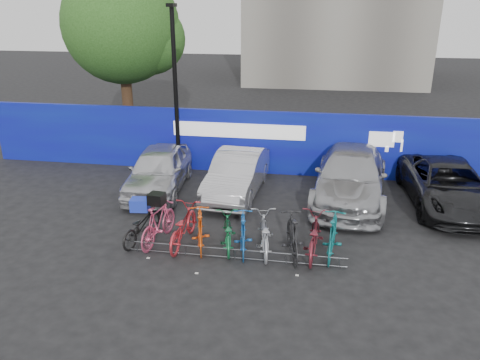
% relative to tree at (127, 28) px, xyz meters
% --- Properties ---
extents(ground, '(100.00, 100.00, 0.00)m').
position_rel_tree_xyz_m(ground, '(6.77, -10.06, -5.07)').
color(ground, black).
rests_on(ground, ground).
extents(hoarding, '(22.00, 0.18, 2.40)m').
position_rel_tree_xyz_m(hoarding, '(6.78, -4.06, -3.86)').
color(hoarding, '#0D0B9C').
rests_on(hoarding, ground).
extents(tree, '(5.40, 5.20, 7.80)m').
position_rel_tree_xyz_m(tree, '(0.00, 0.00, 0.00)').
color(tree, '#382314').
rests_on(tree, ground).
extents(lamppost, '(0.25, 0.50, 6.11)m').
position_rel_tree_xyz_m(lamppost, '(3.57, -4.66, -1.80)').
color(lamppost, black).
rests_on(lamppost, ground).
extents(bike_rack, '(5.60, 0.03, 0.30)m').
position_rel_tree_xyz_m(bike_rack, '(6.77, -10.66, -4.91)').
color(bike_rack, '#595B60').
rests_on(bike_rack, ground).
extents(car_0, '(2.14, 4.55, 1.51)m').
position_rel_tree_xyz_m(car_0, '(3.37, -6.40, -4.32)').
color(car_0, silver).
rests_on(car_0, ground).
extents(car_1, '(1.80, 4.41, 1.42)m').
position_rel_tree_xyz_m(car_1, '(6.09, -6.29, -4.36)').
color(car_1, '#ADACB1').
rests_on(car_1, ground).
extents(car_2, '(2.85, 5.76, 1.61)m').
position_rel_tree_xyz_m(car_2, '(9.85, -6.10, -4.26)').
color(car_2, '#A2A3A7').
rests_on(car_2, ground).
extents(car_3, '(2.56, 5.17, 1.41)m').
position_rel_tree_xyz_m(car_3, '(12.86, -6.21, -4.36)').
color(car_3, black).
rests_on(car_3, ground).
extents(bike_0, '(1.00, 1.84, 0.91)m').
position_rel_tree_xyz_m(bike_0, '(4.10, -10.08, -4.61)').
color(bike_0, black).
rests_on(bike_0, ground).
extents(bike_1, '(0.84, 1.95, 1.13)m').
position_rel_tree_xyz_m(bike_1, '(4.58, -10.07, -4.50)').
color(bike_1, '#D0476E').
rests_on(bike_1, ground).
extents(bike_2, '(0.81, 2.03, 1.05)m').
position_rel_tree_xyz_m(bike_2, '(5.26, -10.06, -4.54)').
color(bike_2, '#B8262F').
rests_on(bike_2, ground).
extents(bike_3, '(0.92, 1.84, 1.06)m').
position_rel_tree_xyz_m(bike_3, '(5.77, -10.17, -4.54)').
color(bike_3, '#E64E11').
rests_on(bike_3, ground).
extents(bike_4, '(0.95, 1.80, 0.90)m').
position_rel_tree_xyz_m(bike_4, '(6.47, -10.06, -4.62)').
color(bike_4, '#15723C').
rests_on(bike_4, ground).
extents(bike_5, '(0.78, 1.82, 1.06)m').
position_rel_tree_xyz_m(bike_5, '(6.91, -10.19, -4.54)').
color(bike_5, '#1A59A9').
rests_on(bike_5, ground).
extents(bike_6, '(0.98, 1.99, 1.00)m').
position_rel_tree_xyz_m(bike_6, '(7.44, -10.09, -4.57)').
color(bike_6, '#AAACB3').
rests_on(bike_6, ground).
extents(bike_7, '(0.88, 1.94, 1.13)m').
position_rel_tree_xyz_m(bike_7, '(8.19, -10.21, -4.50)').
color(bike_7, '#242426').
rests_on(bike_7, ground).
extents(bike_8, '(0.81, 2.03, 1.05)m').
position_rel_tree_xyz_m(bike_8, '(8.71, -10.06, -4.55)').
color(bike_8, maroon).
rests_on(bike_8, ground).
extents(bike_9, '(0.74, 1.92, 1.12)m').
position_rel_tree_xyz_m(bike_9, '(9.20, -10.03, -4.51)').
color(bike_9, '#116E6F').
rests_on(bike_9, ground).
extents(cargo_crate, '(0.51, 0.41, 0.34)m').
position_rel_tree_xyz_m(cargo_crate, '(4.10, -10.08, -3.99)').
color(cargo_crate, '#1C31B6').
rests_on(cargo_crate, bike_0).
extents(cargo_topcase, '(0.45, 0.41, 0.30)m').
position_rel_tree_xyz_m(cargo_topcase, '(4.58, -10.07, -3.79)').
color(cargo_topcase, black).
rests_on(cargo_topcase, bike_1).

